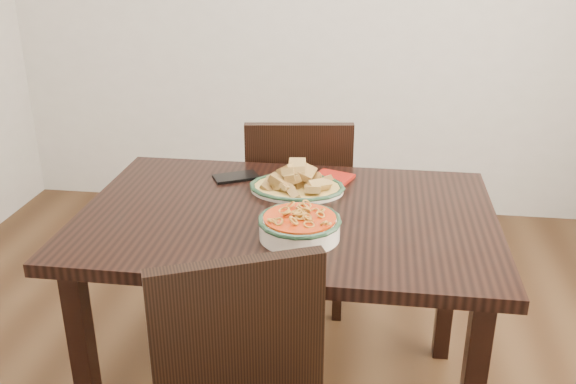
# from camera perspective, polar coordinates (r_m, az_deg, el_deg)

# --- Properties ---
(dining_table) EXTENTS (1.31, 0.87, 0.75)m
(dining_table) POSITION_cam_1_polar(r_m,az_deg,el_deg) (2.07, -0.08, -4.00)
(dining_table) COLOR black
(dining_table) RESTS_ON ground
(chair_far) EXTENTS (0.47, 0.47, 0.89)m
(chair_far) POSITION_cam_1_polar(r_m,az_deg,el_deg) (2.69, 0.91, -1.25)
(chair_far) COLOR black
(chair_far) RESTS_ON ground
(fish_plate) EXTENTS (0.32, 0.25, 0.11)m
(fish_plate) POSITION_cam_1_polar(r_m,az_deg,el_deg) (2.18, 0.82, 1.19)
(fish_plate) COLOR beige
(fish_plate) RESTS_ON dining_table
(noodle_bowl) EXTENTS (0.24, 0.24, 0.08)m
(noodle_bowl) POSITION_cam_1_polar(r_m,az_deg,el_deg) (1.85, 1.04, -2.85)
(noodle_bowl) COLOR white
(noodle_bowl) RESTS_ON dining_table
(smartphone) EXTENTS (0.18, 0.15, 0.01)m
(smartphone) POSITION_cam_1_polar(r_m,az_deg,el_deg) (2.31, -4.64, 1.34)
(smartphone) COLOR black
(smartphone) RESTS_ON dining_table
(napkin) EXTENTS (0.16, 0.15, 0.01)m
(napkin) POSITION_cam_1_polar(r_m,az_deg,el_deg) (2.30, 4.02, 1.30)
(napkin) COLOR maroon
(napkin) RESTS_ON dining_table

